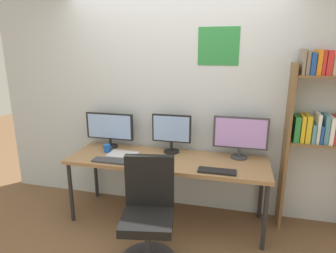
% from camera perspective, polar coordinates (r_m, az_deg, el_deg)
% --- Properties ---
extents(ground_plane, '(12.00, 12.00, 0.00)m').
position_cam_1_polar(ground_plane, '(3.03, -3.24, -23.69)').
color(ground_plane, brown).
extents(wall_back, '(4.57, 0.11, 2.60)m').
position_cam_1_polar(wall_back, '(3.40, 1.52, 5.00)').
color(wall_back, silver).
rests_on(wall_back, ground_plane).
extents(desk, '(2.17, 0.68, 0.74)m').
position_cam_1_polar(desk, '(3.18, -0.22, -7.24)').
color(desk, '#936D47').
rests_on(desk, ground_plane).
extents(bookshelf, '(0.83, 0.28, 1.95)m').
position_cam_1_polar(bookshelf, '(3.26, 29.03, 1.81)').
color(bookshelf, brown).
rests_on(bookshelf, ground_plane).
extents(office_chair, '(0.52, 0.52, 0.99)m').
position_cam_1_polar(office_chair, '(2.70, -3.89, -18.53)').
color(office_chair, '#2D2D33').
rests_on(office_chair, ground_plane).
extents(monitor_left, '(0.59, 0.18, 0.42)m').
position_cam_1_polar(monitor_left, '(3.52, -11.48, -0.33)').
color(monitor_left, black).
rests_on(monitor_left, desk).
extents(monitor_center, '(0.45, 0.18, 0.44)m').
position_cam_1_polar(monitor_center, '(3.27, 0.68, -0.97)').
color(monitor_center, black).
rests_on(monitor_center, desk).
extents(monitor_right, '(0.58, 0.18, 0.46)m').
position_cam_1_polar(monitor_right, '(3.19, 14.14, -1.66)').
color(monitor_right, '#38383D').
rests_on(monitor_right, desk).
extents(keyboard_left, '(0.39, 0.13, 0.02)m').
position_cam_1_polar(keyboard_left, '(3.13, -11.33, -6.67)').
color(keyboard_left, '#38383D').
rests_on(keyboard_left, desk).
extents(keyboard_right, '(0.37, 0.13, 0.02)m').
position_cam_1_polar(keyboard_right, '(2.86, 9.69, -8.71)').
color(keyboard_right, black).
rests_on(keyboard_right, desk).
extents(computer_mouse, '(0.06, 0.10, 0.03)m').
position_cam_1_polar(computer_mouse, '(3.09, -5.86, -6.62)').
color(computer_mouse, silver).
rests_on(computer_mouse, desk).
extents(laptop_closed, '(0.32, 0.22, 0.02)m').
position_cam_1_polar(laptop_closed, '(3.27, -8.96, -5.54)').
color(laptop_closed, silver).
rests_on(laptop_closed, desk).
extents(coffee_mug, '(0.11, 0.08, 0.09)m').
position_cam_1_polar(coffee_mug, '(3.42, -11.96, -4.23)').
color(coffee_mug, blue).
rests_on(coffee_mug, desk).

